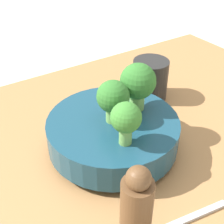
# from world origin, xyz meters

# --- Properties ---
(ground_plane) EXTENTS (6.00, 6.00, 0.00)m
(ground_plane) POSITION_xyz_m (0.00, 0.00, 0.00)
(ground_plane) COLOR beige
(table) EXTENTS (1.14, 0.68, 0.05)m
(table) POSITION_xyz_m (0.00, 0.00, 0.02)
(table) COLOR #9E7042
(table) RESTS_ON ground_plane
(bowl) EXTENTS (0.25, 0.25, 0.07)m
(bowl) POSITION_xyz_m (-0.00, -0.02, 0.09)
(bowl) COLOR navy
(bowl) RESTS_ON table
(broccoli_floret_front) EXTENTS (0.05, 0.05, 0.08)m
(broccoli_floret_front) POSITION_xyz_m (-0.02, -0.09, 0.16)
(broccoli_floret_front) COLOR #6BA34C
(broccoli_floret_front) RESTS_ON bowl
(broccoli_floret_right) EXTENTS (0.07, 0.07, 0.10)m
(broccoli_floret_right) POSITION_xyz_m (0.06, -0.02, 0.17)
(broccoli_floret_right) COLOR #6BA34C
(broccoli_floret_right) RESTS_ON bowl
(broccoli_floret_center) EXTENTS (0.06, 0.06, 0.08)m
(broccoli_floret_center) POSITION_xyz_m (-0.00, -0.02, 0.16)
(broccoli_floret_center) COLOR #6BA34C
(broccoli_floret_center) RESTS_ON bowl
(cup) EXTENTS (0.08, 0.08, 0.10)m
(cup) POSITION_xyz_m (0.18, 0.09, 0.09)
(cup) COLOR black
(cup) RESTS_ON table
(pepper_mill) EXTENTS (0.04, 0.04, 0.15)m
(pepper_mill) POSITION_xyz_m (-0.09, -0.21, 0.12)
(pepper_mill) COLOR brown
(pepper_mill) RESTS_ON table
(fork) EXTENTS (0.18, 0.04, 0.01)m
(fork) POSITION_xyz_m (-0.01, -0.23, 0.05)
(fork) COLOR silver
(fork) RESTS_ON table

